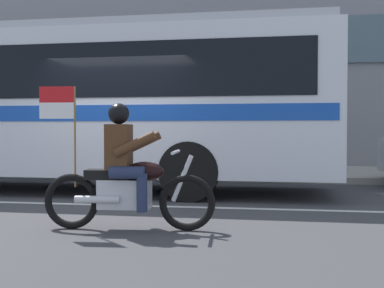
# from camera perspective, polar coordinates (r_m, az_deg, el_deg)

# --- Properties ---
(ground_plane) EXTENTS (60.00, 60.00, 0.00)m
(ground_plane) POSITION_cam_1_polar(r_m,az_deg,el_deg) (8.83, -8.67, -6.42)
(ground_plane) COLOR #3D3D3F
(sidewalk_curb) EXTENTS (28.00, 3.80, 0.15)m
(sidewalk_curb) POSITION_cam_1_polar(r_m,az_deg,el_deg) (13.73, -2.07, -3.20)
(sidewalk_curb) COLOR #A39E93
(sidewalk_curb) RESTS_ON ground_plane
(lane_center_stripe) EXTENTS (26.60, 0.14, 0.01)m
(lane_center_stripe) POSITION_cam_1_polar(r_m,az_deg,el_deg) (8.26, -9.97, -6.95)
(lane_center_stripe) COLOR silver
(lane_center_stripe) RESTS_ON ground_plane
(transit_bus) EXTENTS (11.60, 2.70, 3.22)m
(transit_bus) POSITION_cam_1_polar(r_m,az_deg,el_deg) (10.58, -16.55, 5.09)
(transit_bus) COLOR silver
(transit_bus) RESTS_ON ground_plane
(motorcycle_with_rider) EXTENTS (2.19, 0.64, 1.78)m
(motorcycle_with_rider) POSITION_cam_1_polar(r_m,az_deg,el_deg) (6.12, -7.59, -3.70)
(motorcycle_with_rider) COLOR black
(motorcycle_with_rider) RESTS_ON ground_plane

